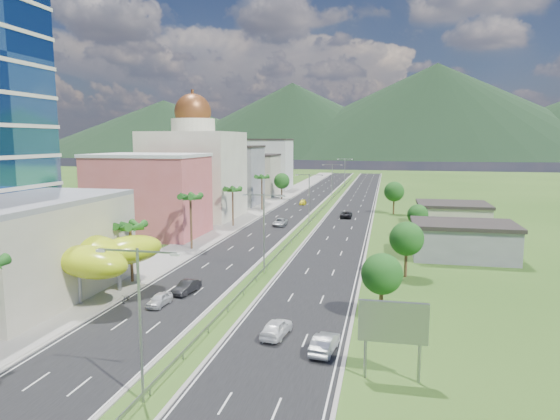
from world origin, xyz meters
The scene contains 37 objects.
ground centered at (0.00, 0.00, 0.00)m, with size 500.00×500.00×0.00m, color #2D5119.
road_left centered at (-7.50, 90.00, 0.02)m, with size 11.00×260.00×0.04m, color black.
road_right centered at (7.50, 90.00, 0.02)m, with size 11.00×260.00×0.04m, color black.
sidewalk_left centered at (-17.00, 90.00, 0.06)m, with size 7.00×260.00×0.12m, color gray.
median_guardrail centered at (0.00, 71.99, 0.62)m, with size 0.10×216.06×0.76m.
streetlight_median_a centered at (0.00, -25.00, 6.75)m, with size 6.04×0.25×11.00m.
streetlight_median_b centered at (0.00, 10.00, 6.75)m, with size 6.04×0.25×11.00m.
streetlight_median_c centered at (0.00, 50.00, 6.75)m, with size 6.04×0.25×11.00m.
streetlight_median_d centered at (0.00, 95.00, 6.75)m, with size 6.04×0.25×11.00m.
streetlight_median_e centered at (0.00, 140.00, 6.75)m, with size 6.04×0.25×11.00m.
lime_canopy centered at (-20.00, -4.00, 4.99)m, with size 18.00×15.00×7.40m.
pink_shophouse centered at (-28.00, 32.00, 7.50)m, with size 20.00×15.00×15.00m, color #CB5953.
domed_building centered at (-28.00, 55.00, 11.35)m, with size 20.00×20.00×28.70m.
midrise_grey centered at (-27.00, 80.00, 8.00)m, with size 16.00×15.00×16.00m, color gray.
midrise_beige centered at (-27.00, 102.00, 6.50)m, with size 16.00×15.00×13.00m, color #A9A38B.
midrise_white centered at (-27.00, 125.00, 9.00)m, with size 16.00×15.00×18.00m, color silver.
billboard centered at (17.00, -18.00, 4.42)m, with size 5.20×0.35×6.20m.
shed_near centered at (28.00, 25.00, 2.50)m, with size 15.00×10.00×5.00m, color gray.
shed_far centered at (30.00, 55.00, 2.20)m, with size 14.00×12.00×4.40m, color #A9A38B.
palm_tree_b centered at (-15.50, 2.00, 7.06)m, with size 3.60×3.60×8.10m.
palm_tree_c centered at (-15.50, 22.00, 8.50)m, with size 3.60×3.60×9.60m.
palm_tree_d centered at (-15.50, 45.00, 7.54)m, with size 3.60×3.60×8.60m.
palm_tree_e centered at (-15.50, 70.00, 8.31)m, with size 3.60×3.60×9.40m.
leafy_tree_lfar centered at (-15.50, 95.00, 5.58)m, with size 4.90×4.90×8.05m.
leafy_tree_ra centered at (16.00, -5.00, 4.78)m, with size 4.20×4.20×6.90m.
leafy_tree_rb centered at (19.00, 12.00, 5.18)m, with size 4.55×4.55×7.47m.
leafy_tree_rc centered at (22.00, 40.00, 4.37)m, with size 3.85×3.85×6.33m.
leafy_tree_rd centered at (18.00, 70.00, 5.58)m, with size 4.90×4.90×8.05m.
mountain_ridge centered at (60.00, 450.00, 0.00)m, with size 860.00×140.00×90.00m, color black, non-canonical shape.
car_white_near_left centered at (-7.97, -5.85, 0.72)m, with size 1.60×3.99×1.36m, color silver.
car_dark_left centered at (-6.80, -0.93, 0.78)m, with size 1.57×4.51×1.49m, color black.
car_silver_mid_left centered at (-5.80, 47.42, 0.80)m, with size 2.51×5.44×1.51m, color #A1A5A9.
car_yellow_far_left centered at (-6.87, 83.02, 0.67)m, with size 1.78×4.37×1.27m, color gold.
car_white_near_right centered at (6.55, -11.57, 0.86)m, with size 1.93×4.80×1.64m, color white.
car_silver_right centered at (11.38, -14.12, 0.84)m, with size 1.69×4.84×1.59m, color #9C9FA3.
car_dark_far_right centered at (7.06, 61.48, 0.82)m, with size 2.58×5.60×1.56m, color black.
motorcycle centered at (-12.14, -5.58, 0.60)m, with size 0.53×1.74×1.11m, color black.
Camera 1 is at (16.24, -54.91, 18.20)m, focal length 32.00 mm.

